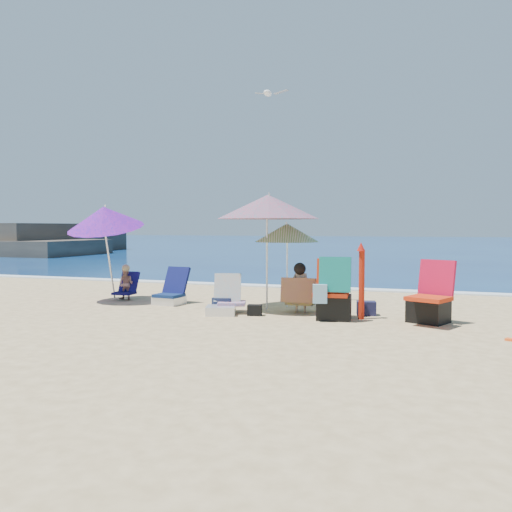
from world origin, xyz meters
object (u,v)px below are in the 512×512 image
(umbrella_striped, at_px, (287,233))
(person_left, at_px, (126,284))
(camp_chair_right, at_px, (333,297))
(seagull, at_px, (268,93))
(chair_navy, at_px, (171,294))
(camp_chair_left, at_px, (430,304))
(furled_umbrella, at_px, (361,277))
(person_center, at_px, (300,289))
(chair_rainbow, at_px, (225,303))
(umbrella_blue, at_px, (105,217))
(umbrella_turquoise, at_px, (268,207))

(umbrella_striped, xyz_separation_m, person_left, (-3.86, -0.04, -1.19))
(camp_chair_right, distance_m, seagull, 4.90)
(chair_navy, distance_m, camp_chair_left, 5.44)
(furled_umbrella, height_order, person_center, furled_umbrella)
(furled_umbrella, bearing_deg, camp_chair_left, -0.84)
(chair_navy, bearing_deg, camp_chair_right, -12.02)
(chair_rainbow, xyz_separation_m, camp_chair_left, (3.79, 0.23, 0.13))
(umbrella_blue, relative_size, chair_rainbow, 2.47)
(chair_navy, bearing_deg, umbrella_striped, 7.89)
(camp_chair_left, height_order, seagull, seagull)
(chair_rainbow, bearing_deg, person_center, 22.45)
(umbrella_striped, distance_m, camp_chair_left, 3.26)
(umbrella_striped, xyz_separation_m, person_center, (0.44, -0.60, -1.09))
(umbrella_blue, relative_size, chair_navy, 2.90)
(umbrella_striped, distance_m, person_center, 1.32)
(camp_chair_right, bearing_deg, camp_chair_left, 7.25)
(furled_umbrella, distance_m, person_center, 1.31)
(umbrella_striped, height_order, chair_navy, umbrella_striped)
(furled_umbrella, relative_size, camp_chair_left, 1.23)
(person_left, bearing_deg, umbrella_striped, 0.64)
(camp_chair_left, xyz_separation_m, person_left, (-6.73, 0.89, 0.04))
(person_center, relative_size, seagull, 1.29)
(umbrella_turquoise, height_order, seagull, seagull)
(chair_navy, xyz_separation_m, person_center, (2.97, -0.25, 0.27))
(umbrella_blue, height_order, camp_chair_right, umbrella_blue)
(seagull, bearing_deg, chair_rainbow, -100.26)
(camp_chair_left, distance_m, person_center, 2.46)
(umbrella_striped, relative_size, seagull, 2.33)
(umbrella_striped, bearing_deg, furled_umbrella, -28.73)
(umbrella_turquoise, bearing_deg, camp_chair_left, -9.74)
(person_left, xyz_separation_m, seagull, (3.25, 0.64, 4.25))
(umbrella_turquoise, distance_m, person_left, 3.98)
(umbrella_striped, relative_size, person_left, 2.18)
(umbrella_striped, relative_size, chair_rainbow, 1.91)
(furled_umbrella, height_order, chair_rainbow, furled_umbrella)
(chair_rainbow, height_order, camp_chair_right, camp_chair_right)
(furled_umbrella, height_order, camp_chair_left, furled_umbrella)
(chair_navy, xyz_separation_m, camp_chair_right, (3.74, -0.80, 0.21))
(umbrella_striped, bearing_deg, person_left, -179.36)
(camp_chair_left, relative_size, person_left, 1.39)
(camp_chair_left, relative_size, seagull, 1.49)
(person_center, bearing_deg, furled_umbrella, -14.25)
(chair_navy, relative_size, camp_chair_right, 0.69)
(furled_umbrella, relative_size, chair_rainbow, 1.50)
(umbrella_striped, xyz_separation_m, umbrella_blue, (-4.08, -0.52, 0.33))
(furled_umbrella, bearing_deg, chair_rainbow, -174.51)
(furled_umbrella, bearing_deg, person_center, 165.75)
(camp_chair_left, xyz_separation_m, person_center, (-2.43, 0.33, 0.15))
(umbrella_turquoise, xyz_separation_m, chair_navy, (-2.25, 0.04, -1.88))
(umbrella_striped, xyz_separation_m, camp_chair_left, (2.87, -0.94, -1.24))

